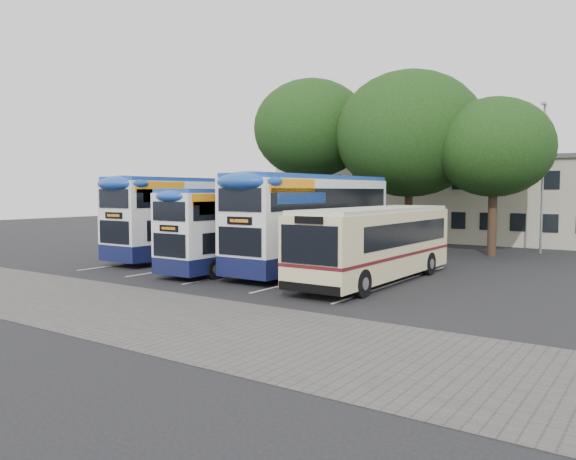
{
  "coord_description": "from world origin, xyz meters",
  "views": [
    {
      "loc": [
        12.6,
        -16.65,
        3.8
      ],
      "look_at": [
        -2.32,
        5.0,
        1.96
      ],
      "focal_mm": 35.0,
      "sensor_mm": 36.0,
      "label": 1
    }
  ],
  "objects_px": {
    "tree_mid": "(410,134)",
    "bus_dd_right": "(313,218)",
    "bus_single": "(376,240)",
    "tree_left": "(311,129)",
    "bus_dd_left": "(193,214)",
    "bus_dd_mid": "(241,225)",
    "tree_right": "(494,147)",
    "lamp_post": "(543,170)"
  },
  "relations": [
    {
      "from": "lamp_post",
      "to": "bus_dd_mid",
      "type": "distance_m",
      "value": 19.13
    },
    {
      "from": "tree_mid",
      "to": "bus_dd_left",
      "type": "bearing_deg",
      "value": -127.77
    },
    {
      "from": "bus_dd_left",
      "to": "bus_dd_right",
      "type": "height_order",
      "value": "bus_dd_right"
    },
    {
      "from": "bus_dd_left",
      "to": "lamp_post",
      "type": "bearing_deg",
      "value": 40.51
    },
    {
      "from": "lamp_post",
      "to": "bus_dd_mid",
      "type": "relative_size",
      "value": 0.97
    },
    {
      "from": "tree_mid",
      "to": "bus_dd_left",
      "type": "relative_size",
      "value": 1.05
    },
    {
      "from": "tree_mid",
      "to": "tree_left",
      "type": "bearing_deg",
      "value": -177.71
    },
    {
      "from": "bus_dd_right",
      "to": "lamp_post",
      "type": "bearing_deg",
      "value": 61.76
    },
    {
      "from": "lamp_post",
      "to": "bus_dd_mid",
      "type": "bearing_deg",
      "value": -124.13
    },
    {
      "from": "lamp_post",
      "to": "tree_left",
      "type": "relative_size",
      "value": 0.78
    },
    {
      "from": "lamp_post",
      "to": "tree_mid",
      "type": "bearing_deg",
      "value": -160.27
    },
    {
      "from": "tree_mid",
      "to": "bus_dd_right",
      "type": "xyz_separation_m",
      "value": [
        -0.11,
        -11.36,
        -4.89
      ]
    },
    {
      "from": "bus_dd_mid",
      "to": "bus_dd_right",
      "type": "distance_m",
      "value": 3.5
    },
    {
      "from": "tree_mid",
      "to": "bus_dd_left",
      "type": "distance_m",
      "value": 14.62
    },
    {
      "from": "bus_dd_left",
      "to": "bus_dd_mid",
      "type": "distance_m",
      "value": 5.66
    },
    {
      "from": "lamp_post",
      "to": "bus_single",
      "type": "distance_m",
      "value": 16.04
    },
    {
      "from": "tree_right",
      "to": "bus_dd_left",
      "type": "relative_size",
      "value": 0.85
    },
    {
      "from": "bus_dd_left",
      "to": "bus_dd_right",
      "type": "bearing_deg",
      "value": -3.27
    },
    {
      "from": "tree_left",
      "to": "tree_right",
      "type": "height_order",
      "value": "tree_left"
    },
    {
      "from": "tree_right",
      "to": "bus_dd_left",
      "type": "xyz_separation_m",
      "value": [
        -13.77,
        -10.47,
        -3.82
      ]
    },
    {
      "from": "bus_dd_left",
      "to": "bus_single",
      "type": "relative_size",
      "value": 1.04
    },
    {
      "from": "tree_right",
      "to": "bus_dd_mid",
      "type": "height_order",
      "value": "tree_right"
    },
    {
      "from": "tree_left",
      "to": "bus_dd_mid",
      "type": "xyz_separation_m",
      "value": [
        4.01,
        -12.7,
        -5.99
      ]
    },
    {
      "from": "tree_left",
      "to": "tree_mid",
      "type": "relative_size",
      "value": 1.02
    },
    {
      "from": "bus_dd_mid",
      "to": "bus_single",
      "type": "xyz_separation_m",
      "value": [
        6.99,
        0.38,
        -0.39
      ]
    },
    {
      "from": "tree_right",
      "to": "tree_mid",
      "type": "bearing_deg",
      "value": 175.57
    },
    {
      "from": "lamp_post",
      "to": "bus_dd_left",
      "type": "height_order",
      "value": "lamp_post"
    },
    {
      "from": "tree_left",
      "to": "bus_dd_left",
      "type": "xyz_separation_m",
      "value": [
        -1.24,
        -10.6,
        -5.65
      ]
    },
    {
      "from": "tree_left",
      "to": "tree_right",
      "type": "bearing_deg",
      "value": -0.58
    },
    {
      "from": "lamp_post",
      "to": "bus_dd_right",
      "type": "bearing_deg",
      "value": -118.24
    },
    {
      "from": "bus_dd_mid",
      "to": "bus_single",
      "type": "distance_m",
      "value": 7.01
    },
    {
      "from": "tree_mid",
      "to": "bus_dd_right",
      "type": "height_order",
      "value": "tree_mid"
    },
    {
      "from": "lamp_post",
      "to": "tree_mid",
      "type": "relative_size",
      "value": 0.8
    },
    {
      "from": "lamp_post",
      "to": "bus_single",
      "type": "bearing_deg",
      "value": -103.33
    },
    {
      "from": "tree_left",
      "to": "bus_dd_left",
      "type": "relative_size",
      "value": 1.07
    },
    {
      "from": "bus_single",
      "to": "tree_left",
      "type": "bearing_deg",
      "value": 131.75
    },
    {
      "from": "lamp_post",
      "to": "bus_dd_left",
      "type": "relative_size",
      "value": 0.84
    },
    {
      "from": "bus_dd_right",
      "to": "bus_single",
      "type": "relative_size",
      "value": 1.05
    },
    {
      "from": "tree_left",
      "to": "bus_single",
      "type": "height_order",
      "value": "tree_left"
    },
    {
      "from": "lamp_post",
      "to": "tree_right",
      "type": "bearing_deg",
      "value": -124.13
    },
    {
      "from": "tree_right",
      "to": "bus_dd_mid",
      "type": "xyz_separation_m",
      "value": [
        -8.52,
        -12.57,
        -4.16
      ]
    },
    {
      "from": "tree_mid",
      "to": "bus_dd_left",
      "type": "height_order",
      "value": "tree_mid"
    }
  ]
}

